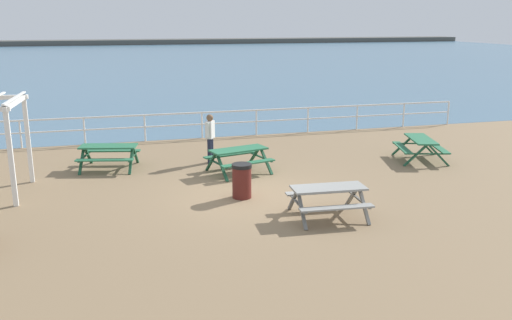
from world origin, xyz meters
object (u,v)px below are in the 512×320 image
object	(u,v)px
visitor	(210,135)
litter_bin	(242,181)
picnic_table_far_left	(328,194)
picnic_table_near_right	(239,155)
picnic_table_mid_centre	(421,144)
picnic_table_far_right	(109,151)

from	to	relation	value
visitor	litter_bin	xyz separation A→B (m)	(0.12, -3.92, -0.47)
litter_bin	visitor	bearing A→B (deg)	91.80
picnic_table_far_left	picnic_table_near_right	bearing A→B (deg)	108.18
picnic_table_far_left	picnic_table_mid_centre	bearing A→B (deg)	43.39
picnic_table_far_left	picnic_table_far_right	world-z (taller)	same
picnic_table_far_right	litter_bin	distance (m)	5.31
picnic_table_mid_centre	litter_bin	bearing A→B (deg)	123.97
picnic_table_near_right	picnic_table_far_right	xyz separation A→B (m)	(-3.96, 1.56, 0.00)
picnic_table_far_left	visitor	size ratio (longest dim) A/B	1.14
picnic_table_far_right	litter_bin	bearing A→B (deg)	-36.03
picnic_table_mid_centre	picnic_table_far_right	distance (m)	10.49
picnic_table_mid_centre	picnic_table_far_left	distance (m)	6.80
picnic_table_far_right	visitor	world-z (taller)	visitor
picnic_table_far_left	picnic_table_far_right	xyz separation A→B (m)	(-5.13, 6.06, 0.00)
picnic_table_far_left	litter_bin	size ratio (longest dim) A/B	1.99
picnic_table_near_right	picnic_table_far_left	world-z (taller)	same
picnic_table_far_right	picnic_table_far_left	bearing A→B (deg)	-36.29
picnic_table_near_right	litter_bin	xyz separation A→B (m)	(-0.51, -2.48, -0.10)
picnic_table_far_right	visitor	xyz separation A→B (m)	(3.32, -0.11, 0.36)
visitor	litter_bin	world-z (taller)	visitor
visitor	picnic_table_mid_centre	bearing A→B (deg)	-161.26
picnic_table_mid_centre	visitor	size ratio (longest dim) A/B	1.28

